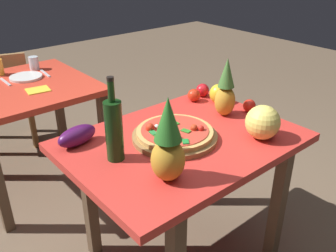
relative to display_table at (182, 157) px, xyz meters
The scene contains 19 objects.
display_table is the anchor object (origin of this frame).
background_table 1.27m from the display_table, 103.88° to the left, with size 0.83×0.88×0.78m.
dining_chair 1.93m from the display_table, 97.68° to the left, with size 0.50×0.50×0.85m.
pizza_board 0.13m from the display_table, 150.39° to the left, with size 0.41×0.41×0.03m, color olive.
pizza 0.16m from the display_table, 155.51° to the left, with size 0.37×0.37×0.06m.
wine_bottle 0.43m from the display_table, behind, with size 0.08×0.08×0.37m.
pineapple_left 0.44m from the display_table, 142.14° to the right, with size 0.14×0.14×0.35m.
pineapple_right 0.44m from the display_table, ahead, with size 0.11×0.11×0.32m.
melon 0.42m from the display_table, 39.57° to the right, with size 0.17×0.17×0.17m, color #EED963.
bell_pepper 0.53m from the display_table, 23.33° to the left, with size 0.10×0.10×0.11m, color gold.
eggplant 0.52m from the display_table, 146.63° to the left, with size 0.20×0.09×0.09m, color #4A134E.
tomato_at_corner 0.49m from the display_table, 39.70° to the left, with size 0.08×0.08×0.08m, color red.
tomato_by_bottle 0.51m from the display_table, ahead, with size 0.07×0.07×0.07m, color red.
tomato_beside_pepper 0.58m from the display_table, 35.31° to the left, with size 0.08×0.08×0.08m, color red.
drinking_glass_water 1.51m from the display_table, 94.59° to the left, with size 0.07×0.07×0.10m, color silver.
dinner_plate 1.38m from the display_table, 100.26° to the left, with size 0.22×0.22×0.02m, color white.
fork_utensil 1.41m from the display_table, 105.89° to the left, with size 0.02×0.18×0.01m, color silver.
knife_utensil 1.36m from the display_table, 94.43° to the left, with size 0.02×0.18×0.01m, color silver.
napkin_folded 1.11m from the display_table, 104.55° to the left, with size 0.14×0.12×0.01m, color yellow.
Camera 1 is at (-1.06, -1.14, 1.62)m, focal length 39.19 mm.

